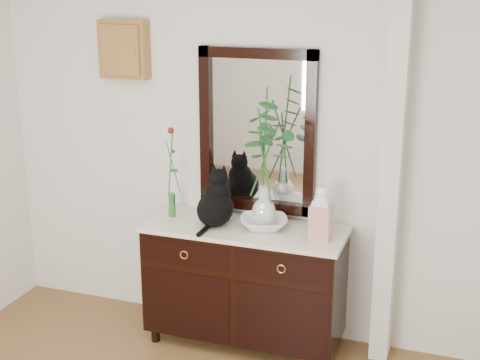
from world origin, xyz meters
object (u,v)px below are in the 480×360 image
at_px(cat, 215,198).
at_px(ginger_jar, 321,212).
at_px(lotus_bowl, 264,223).
at_px(sideboard, 245,279).

height_order(cat, ginger_jar, cat).
relative_size(lotus_bowl, ginger_jar, 0.87).
distance_m(sideboard, ginger_jar, 0.75).
bearing_deg(lotus_bowl, sideboard, -174.02).
xyz_separation_m(sideboard, cat, (-0.20, -0.03, 0.56)).
xyz_separation_m(cat, ginger_jar, (0.71, -0.01, -0.01)).
bearing_deg(ginger_jar, lotus_bowl, 172.70).
bearing_deg(sideboard, ginger_jar, -4.10).
bearing_deg(sideboard, lotus_bowl, 5.98).
bearing_deg(cat, sideboard, 8.26).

